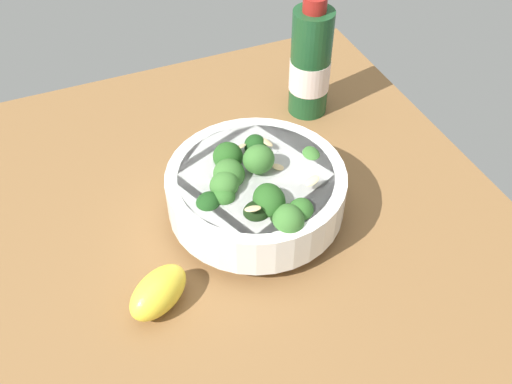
{
  "coord_description": "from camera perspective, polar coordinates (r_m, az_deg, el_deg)",
  "views": [
    {
      "loc": [
        -14.48,
        -46.1,
        52.74
      ],
      "look_at": [
        4.19,
        -1.37,
        4.0
      ],
      "focal_mm": 40.63,
      "sensor_mm": 36.0,
      "label": 1
    }
  ],
  "objects": [
    {
      "name": "bottle_tall",
      "position": [
        0.84,
        5.37,
        12.42
      ],
      "size": [
        5.81,
        5.81,
        17.92
      ],
      "color": "#194723",
      "rests_on": "ground_plane"
    },
    {
      "name": "bowl_of_broccoli",
      "position": [
        0.68,
        -0.01,
        0.19
      ],
      "size": [
        21.12,
        21.12,
        11.07
      ],
      "color": "white",
      "rests_on": "ground_plane"
    },
    {
      "name": "lemon_wedge",
      "position": [
        0.63,
        -9.59,
        -9.7
      ],
      "size": [
        8.63,
        7.67,
        4.39
      ],
      "primitive_type": "ellipsoid",
      "rotation": [
        0.0,
        0.0,
        3.71
      ],
      "color": "yellow",
      "rests_on": "ground_plane"
    },
    {
      "name": "ground_plane",
      "position": [
        0.73,
        -3.47,
        -3.41
      ],
      "size": [
        69.96,
        69.96,
        3.59
      ],
      "primitive_type": "cube",
      "color": "brown"
    }
  ]
}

